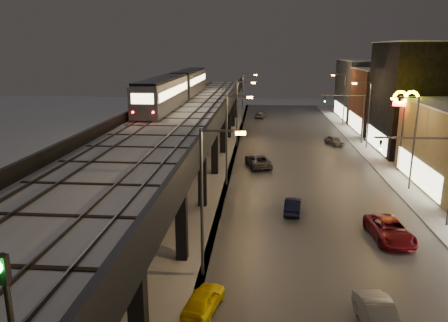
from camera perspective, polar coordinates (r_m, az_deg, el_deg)
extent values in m
cube|color=#46474D|center=(47.68, 10.60, -1.89)|extent=(17.00, 120.00, 0.06)
cube|color=#9FA1A8|center=(49.70, 22.15, -2.02)|extent=(4.00, 120.00, 0.14)
cube|color=#9FA1A8|center=(48.20, -5.58, -1.53)|extent=(11.00, 120.00, 0.06)
cube|color=black|center=(44.03, -6.47, 4.62)|extent=(9.00, 100.00, 1.00)
cube|color=black|center=(19.46, -11.14, -18.97)|extent=(0.70, 0.70, 5.30)
cube|color=black|center=(19.53, -22.21, -11.29)|extent=(8.00, 0.60, 0.50)
cube|color=black|center=(30.27, -19.59, -6.96)|extent=(0.70, 0.70, 5.30)
cube|color=black|center=(28.09, -5.58, -7.83)|extent=(0.70, 0.70, 5.30)
cube|color=black|center=(28.14, -13.14, -2.70)|extent=(8.00, 0.60, 0.50)
cube|color=black|center=(39.08, -13.66, -1.72)|extent=(0.70, 0.70, 5.30)
cube|color=black|center=(37.41, -2.84, -2.04)|extent=(0.70, 0.70, 5.30)
cube|color=black|center=(37.45, -8.51, 1.79)|extent=(8.00, 0.60, 0.50)
cube|color=black|center=(48.35, -9.98, 1.57)|extent=(0.70, 0.70, 5.30)
cube|color=black|center=(47.02, -1.22, 1.42)|extent=(0.70, 0.70, 5.30)
cube|color=black|center=(47.05, -5.74, 4.47)|extent=(8.00, 0.60, 0.50)
cube|color=black|center=(57.86, -7.49, 3.79)|extent=(0.70, 0.70, 5.30)
cube|color=black|center=(56.75, -0.15, 3.70)|extent=(0.70, 0.70, 5.30)
cube|color=black|center=(56.78, -3.90, 6.23)|extent=(8.00, 0.60, 0.50)
cube|color=black|center=(67.52, -5.70, 5.37)|extent=(0.70, 0.70, 5.30)
cube|color=black|center=(66.57, 0.60, 5.31)|extent=(0.70, 0.70, 5.30)
cube|color=black|center=(66.59, -2.59, 7.48)|extent=(8.00, 0.60, 0.50)
cube|color=black|center=(77.26, -4.35, 6.56)|extent=(0.70, 0.70, 5.30)
cube|color=black|center=(76.44, 1.17, 6.51)|extent=(0.70, 0.70, 5.30)
cube|color=black|center=(76.45, -1.62, 8.39)|extent=(8.00, 0.60, 0.50)
cube|color=black|center=(87.06, -3.30, 7.47)|extent=(0.70, 0.70, 5.30)
cube|color=black|center=(86.33, 1.61, 7.43)|extent=(0.70, 0.70, 5.30)
cube|color=black|center=(86.35, -0.86, 9.10)|extent=(8.00, 0.60, 0.50)
cube|color=#B2B7C1|center=(43.94, -6.49, 5.37)|extent=(8.40, 100.00, 0.16)
cube|color=#332D28|center=(44.66, -10.57, 5.57)|extent=(0.08, 98.00, 0.16)
cube|color=#332D28|center=(44.30, -8.76, 5.57)|extent=(0.08, 98.00, 0.16)
cube|color=#332D28|center=(43.68, -4.84, 5.57)|extent=(0.08, 98.00, 0.16)
cube|color=#332D28|center=(43.46, -2.96, 5.55)|extent=(0.08, 98.00, 0.16)
cube|color=black|center=(30.57, -11.58, 1.35)|extent=(7.80, 0.24, 0.06)
cube|color=black|center=(45.86, -6.01, 5.90)|extent=(7.80, 0.24, 0.06)
cube|color=black|center=(61.52, -3.21, 8.14)|extent=(7.80, 0.24, 0.06)
cube|color=black|center=(77.31, -1.54, 9.46)|extent=(7.80, 0.24, 0.06)
cube|color=black|center=(43.23, -0.81, 5.94)|extent=(0.30, 100.00, 1.10)
cube|color=black|center=(44.92, -11.98, 5.95)|extent=(0.30, 100.00, 1.10)
cube|color=#FFFAC7|center=(46.71, 23.90, -1.26)|extent=(0.10, 12.00, 2.40)
cube|color=black|center=(62.64, 25.06, 7.40)|extent=(12.00, 13.00, 14.00)
cube|color=#FFFAC7|center=(61.63, 19.23, 2.76)|extent=(0.10, 10.40, 2.40)
cube|color=#B2B7C1|center=(62.33, 25.77, 13.85)|extent=(12.20, 13.20, 0.16)
cube|color=brown|center=(76.08, 21.37, 7.27)|extent=(12.00, 12.00, 10.00)
cube|color=#FFFAC7|center=(75.06, 16.69, 4.94)|extent=(0.10, 9.60, 2.40)
cube|color=#B2B7C1|center=(75.69, 21.73, 11.08)|extent=(12.20, 12.20, 0.16)
cube|color=#303031|center=(89.48, 18.93, 8.75)|extent=(12.00, 16.00, 11.00)
cube|color=#FFFAC7|center=(88.66, 14.91, 6.45)|extent=(0.10, 12.80, 2.40)
cube|color=#B2B7C1|center=(89.17, 19.23, 12.31)|extent=(12.20, 16.20, 0.16)
cylinder|color=#38383A|center=(25.34, -2.91, -5.82)|extent=(0.18, 0.18, 9.00)
cube|color=#38383A|center=(24.04, -0.44, 3.98)|extent=(2.20, 0.12, 0.12)
cube|color=#FF9B29|center=(23.99, 2.18, 3.65)|extent=(0.55, 0.28, 0.18)
cylinder|color=#38383A|center=(42.58, 0.34, 2.59)|extent=(0.18, 0.18, 9.00)
cube|color=#38383A|center=(41.82, 1.87, 8.47)|extent=(2.20, 0.12, 0.12)
cube|color=#FF9B29|center=(41.79, 3.39, 8.29)|extent=(0.55, 0.28, 0.18)
cylinder|color=#38383A|center=(44.83, 23.53, 1.98)|extent=(0.18, 0.18, 9.00)
cube|color=#38383A|center=(43.83, 22.74, 7.65)|extent=(2.20, 0.12, 0.12)
cube|color=#FF9B29|center=(43.52, 21.33, 7.58)|extent=(0.55, 0.28, 0.18)
cylinder|color=#38383A|center=(60.27, 1.71, 6.12)|extent=(0.18, 0.18, 9.00)
cube|color=#38383A|center=(59.73, 2.81, 10.28)|extent=(2.20, 0.12, 0.12)
cube|color=#FF9B29|center=(59.71, 3.88, 10.15)|extent=(0.55, 0.28, 0.18)
cylinder|color=#38383A|center=(61.88, 18.38, 5.61)|extent=(0.18, 0.18, 9.00)
cube|color=#38383A|center=(61.16, 17.70, 9.72)|extent=(2.20, 0.12, 0.12)
cube|color=#FF9B29|center=(60.94, 16.67, 9.67)|extent=(0.55, 0.28, 0.18)
cylinder|color=#38383A|center=(78.10, 2.46, 8.04)|extent=(0.18, 0.18, 9.00)
cube|color=#38383A|center=(77.69, 3.32, 11.25)|extent=(2.20, 0.12, 0.12)
cube|color=#FF9B29|center=(77.67, 4.14, 11.15)|extent=(0.55, 0.28, 0.18)
cylinder|color=#38383A|center=(79.35, 15.45, 7.63)|extent=(0.18, 0.18, 9.00)
cube|color=#38383A|center=(78.79, 14.87, 10.84)|extent=(2.20, 0.12, 0.12)
cube|color=#FF9B29|center=(78.62, 14.06, 10.80)|extent=(0.55, 0.28, 0.18)
cube|color=#38383A|center=(35.06, 23.80, 2.76)|extent=(6.00, 0.12, 0.12)
imported|color=black|center=(34.43, 19.78, 2.09)|extent=(0.20, 0.16, 1.00)
sphere|color=#0CFF26|center=(34.34, 19.80, 1.63)|extent=(0.18, 0.18, 0.18)
cylinder|color=#38383A|center=(64.91, 17.72, 5.15)|extent=(0.20, 0.20, 7.00)
cube|color=#38383A|center=(63.88, 15.30, 8.26)|extent=(6.00, 0.12, 0.12)
imported|color=black|center=(63.54, 13.04, 7.92)|extent=(0.20, 0.16, 1.00)
sphere|color=#0CFF26|center=(63.42, 13.04, 7.68)|extent=(0.18, 0.18, 0.18)
cube|color=gray|center=(50.17, -8.01, 8.59)|extent=(2.84, 17.13, 3.23)
cube|color=black|center=(50.03, -8.08, 10.57)|extent=(2.55, 16.64, 0.24)
cube|color=#FFD99B|center=(50.47, -9.63, 9.06)|extent=(0.05, 15.67, 0.88)
cube|color=#FFD99B|center=(49.83, -6.40, 9.11)|extent=(0.05, 15.67, 0.88)
cube|color=gray|center=(68.37, -4.54, 10.23)|extent=(2.84, 17.13, 3.23)
cube|color=black|center=(68.26, -4.57, 11.68)|extent=(2.55, 16.64, 0.24)
cube|color=#FFD99B|center=(68.59, -5.75, 10.58)|extent=(0.05, 15.67, 0.88)
cube|color=#FFD99B|center=(68.12, -3.34, 10.60)|extent=(0.05, 15.67, 0.88)
cube|color=#FFD99B|center=(41.85, -10.63, 8.00)|extent=(2.15, 0.05, 0.98)
sphere|color=#FF0C0C|center=(42.26, -11.84, 6.26)|extent=(0.20, 0.20, 0.20)
sphere|color=#FF0C0C|center=(41.74, -9.25, 6.28)|extent=(0.20, 0.20, 0.20)
cube|color=black|center=(9.16, -27.25, -12.48)|extent=(0.32, 0.18, 0.55)
imported|color=yellow|center=(23.78, -2.67, -17.75)|extent=(2.21, 3.81, 1.22)
imported|color=black|center=(36.76, 8.98, -5.86)|extent=(1.72, 3.83, 1.22)
imported|color=#454647|center=(50.25, 4.48, -0.02)|extent=(3.51, 5.59, 1.44)
imported|color=slate|center=(86.49, 4.80, 6.10)|extent=(2.50, 4.47, 1.44)
imported|color=#565759|center=(23.49, 19.55, -18.85)|extent=(1.78, 4.34, 1.40)
imported|color=maroon|center=(33.46, 20.84, -8.53)|extent=(2.87, 5.51, 1.48)
imported|color=slate|center=(63.38, 14.21, 2.55)|extent=(2.63, 4.04, 1.28)
cylinder|color=#38383A|center=(51.57, 22.19, 2.60)|extent=(0.24, 0.24, 7.22)
cube|color=#FF0C0C|center=(50.98, 22.61, 6.87)|extent=(2.53, 0.25, 0.45)
torus|color=#FFE200|center=(50.73, 22.05, 7.71)|extent=(1.48, 0.74, 1.46)
torus|color=#FFE200|center=(51.08, 23.32, 7.63)|extent=(1.48, 0.74, 1.46)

